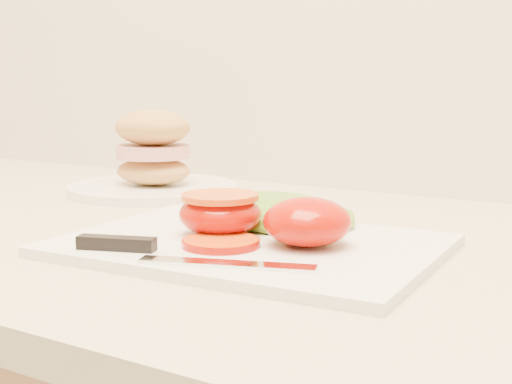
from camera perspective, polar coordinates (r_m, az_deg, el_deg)
The scene contains 8 objects.
cutting_board at distance 0.68m, azimuth -0.45°, elevation -4.30°, with size 0.35×0.25×0.01m, color silver.
tomato_half_dome at distance 0.65m, azimuth 4.12°, elevation -2.38°, with size 0.08×0.08×0.04m, color #B00400.
tomato_half_cut at distance 0.70m, azimuth -2.88°, elevation -1.63°, with size 0.08×0.08×0.04m.
tomato_slice_0 at distance 0.65m, azimuth -2.82°, elevation -4.06°, with size 0.07×0.07×0.01m, color #E15A0B.
lettuce_leaf_0 at distance 0.74m, azimuth 1.26°, elevation -1.64°, with size 0.14×0.10×0.03m, color olive.
lettuce_leaf_1 at distance 0.73m, azimuth 4.46°, elevation -2.08°, with size 0.10×0.07×0.02m, color olive.
knife at distance 0.62m, azimuth -7.89°, elevation -4.70°, with size 0.22×0.07×0.01m.
sandwich_plate at distance 1.02m, azimuth -8.22°, elevation 2.31°, with size 0.24×0.24×0.12m.
Camera 1 is at (-0.15, 1.06, 1.09)m, focal length 50.00 mm.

